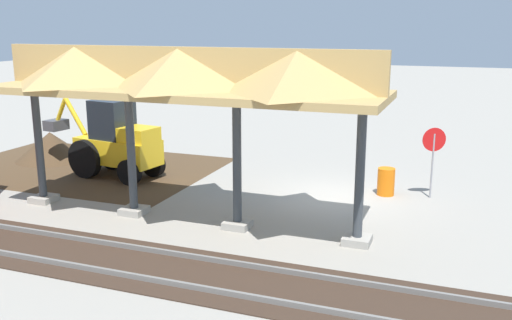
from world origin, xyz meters
The scene contains 8 objects.
ground_plane centered at (0.00, 0.00, 0.00)m, with size 120.00×120.00×0.00m, color gray.
dirt_work_zone centered at (10.05, -0.48, 0.00)m, with size 10.14×7.00×0.01m, color #4C3823.
platform_canopy centered at (3.50, 3.62, 4.15)m, with size 11.15×3.20×4.90m.
rail_tracks centered at (0.00, 6.75, 0.03)m, with size 60.00×2.58×0.15m.
stop_sign centered at (-2.94, -1.15, 1.66)m, with size 0.70×0.36×2.30m.
backhoe centered at (8.12, 0.14, 1.27)m, with size 5.14×2.14×2.82m.
dirt_mound centered at (12.12, -1.12, 0.00)m, with size 5.70×5.70×2.30m, color #4C3823.
traffic_barrel centered at (-1.54, -0.96, 0.45)m, with size 0.56×0.56×0.90m, color orange.
Camera 1 is at (-3.88, 17.36, 5.53)m, focal length 40.00 mm.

